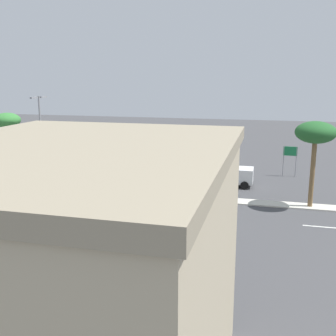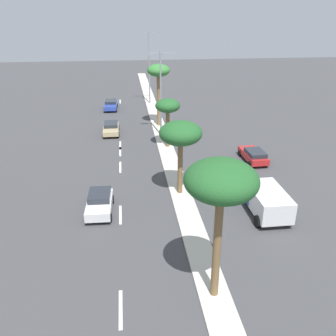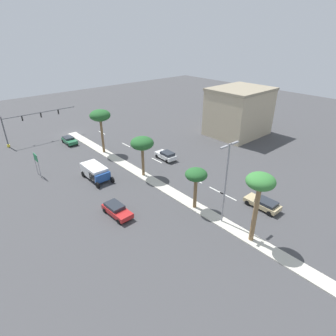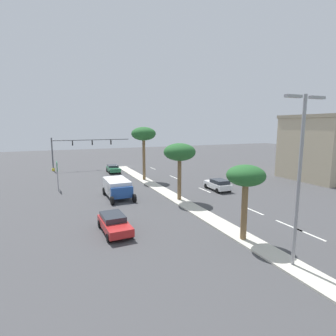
% 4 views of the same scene
% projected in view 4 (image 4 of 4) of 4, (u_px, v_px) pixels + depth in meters
% --- Properties ---
extents(ground_plane, '(160.00, 160.00, 0.00)m').
position_uv_depth(ground_plane, '(221.00, 225.00, 22.80)').
color(ground_plane, '#424244').
extents(median_curb, '(1.80, 89.24, 0.12)m').
position_uv_depth(median_curb, '(332.00, 289.00, 13.81)').
color(median_curb, beige).
rests_on(median_curb, ground).
extents(lane_stripe_inboard, '(0.20, 2.80, 0.01)m').
position_uv_depth(lane_stripe_inboard, '(153.00, 168.00, 52.65)').
color(lane_stripe_inboard, silver).
rests_on(lane_stripe_inboard, ground).
extents(lane_stripe_front, '(0.20, 2.80, 0.01)m').
position_uv_depth(lane_stripe_front, '(174.00, 177.00, 43.81)').
color(lane_stripe_front, silver).
rests_on(lane_stripe_front, ground).
extents(lane_stripe_mid, '(0.20, 2.80, 0.01)m').
position_uv_depth(lane_stripe_mid, '(205.00, 190.00, 35.02)').
color(lane_stripe_mid, silver).
rests_on(lane_stripe_mid, ground).
extents(lane_stripe_right, '(0.20, 2.80, 0.01)m').
position_uv_depth(lane_stripe_right, '(254.00, 211.00, 26.63)').
color(lane_stripe_right, silver).
rests_on(lane_stripe_right, ground).
extents(lane_stripe_center, '(0.20, 2.80, 0.01)m').
position_uv_depth(lane_stripe_center, '(289.00, 226.00, 22.70)').
color(lane_stripe_center, silver).
rests_on(lane_stripe_center, ground).
extents(lane_stripe_trailing, '(0.20, 2.80, 0.01)m').
position_uv_depth(lane_stripe_trailing, '(310.00, 234.00, 20.88)').
color(lane_stripe_trailing, silver).
rests_on(lane_stripe_trailing, ground).
extents(traffic_signal_gantry, '(14.65, 0.53, 6.13)m').
position_uv_depth(traffic_signal_gantry, '(74.00, 149.00, 50.64)').
color(traffic_signal_gantry, '#515459').
rests_on(traffic_signal_gantry, ground).
extents(directional_road_sign, '(0.10, 1.65, 3.72)m').
position_uv_depth(directional_road_sign, '(57.00, 169.00, 34.80)').
color(directional_road_sign, gray).
rests_on(directional_road_sign, ground).
extents(commercial_building, '(12.36, 10.04, 9.93)m').
position_uv_depth(commercial_building, '(329.00, 147.00, 42.14)').
color(commercial_building, tan).
rests_on(commercial_building, ground).
extents(palm_tree_center, '(3.67, 3.67, 8.00)m').
position_uv_depth(palm_tree_center, '(144.00, 135.00, 40.30)').
color(palm_tree_center, brown).
rests_on(palm_tree_center, median_curb).
extents(palm_tree_inboard, '(3.52, 3.52, 6.32)m').
position_uv_depth(palm_tree_inboard, '(180.00, 153.00, 29.48)').
color(palm_tree_inboard, brown).
rests_on(palm_tree_inboard, median_curb).
extents(palm_tree_right, '(2.76, 2.76, 5.50)m').
position_uv_depth(palm_tree_right, '(246.00, 178.00, 19.09)').
color(palm_tree_right, brown).
rests_on(palm_tree_right, median_curb).
extents(street_lamp_front, '(2.90, 0.24, 9.94)m').
position_uv_depth(street_lamp_front, '(300.00, 169.00, 15.26)').
color(street_lamp_front, gray).
rests_on(street_lamp_front, median_curb).
extents(sedan_white_inboard, '(2.12, 4.14, 1.48)m').
position_uv_depth(sedan_white_inboard, '(218.00, 184.00, 34.89)').
color(sedan_white_inboard, silver).
rests_on(sedan_white_inboard, ground).
extents(sedan_red_left, '(2.09, 4.47, 1.34)m').
position_uv_depth(sedan_red_left, '(114.00, 223.00, 21.26)').
color(sedan_red_left, red).
rests_on(sedan_red_left, ground).
extents(sedan_green_far, '(2.09, 4.07, 1.31)m').
position_uv_depth(sedan_green_far, '(113.00, 169.00, 47.93)').
color(sedan_green_far, '#287047').
rests_on(sedan_green_far, ground).
extents(box_truck, '(2.73, 5.82, 2.09)m').
position_uv_depth(box_truck, '(118.00, 188.00, 31.30)').
color(box_truck, '#234C99').
rests_on(box_truck, ground).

